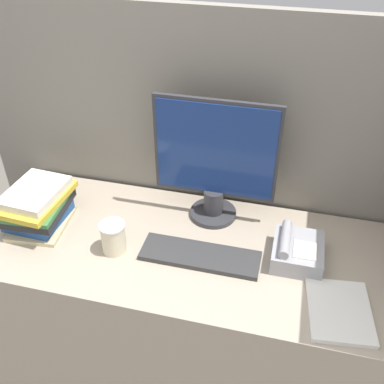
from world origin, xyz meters
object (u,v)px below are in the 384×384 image
object	(u,v)px
mouse	(285,265)
desk_telephone	(297,251)
book_stack	(38,206)
keyboard	(200,256)
monitor	(215,164)
coffee_cup	(113,238)

from	to	relation	value
mouse	desk_telephone	xyz separation A→B (m)	(0.03, 0.06, 0.02)
book_stack	desk_telephone	xyz separation A→B (m)	(1.01, 0.04, -0.04)
keyboard	book_stack	xyz separation A→B (m)	(-0.67, 0.04, 0.07)
monitor	mouse	size ratio (longest dim) A/B	6.77
keyboard	coffee_cup	size ratio (longest dim) A/B	3.56
book_stack	desk_telephone	distance (m)	1.01
monitor	keyboard	bearing A→B (deg)	-88.79
mouse	coffee_cup	bearing A→B (deg)	-174.75
book_stack	mouse	bearing A→B (deg)	-1.09
monitor	coffee_cup	bearing A→B (deg)	-136.66
keyboard	mouse	bearing A→B (deg)	3.83
mouse	book_stack	world-z (taller)	book_stack
monitor	desk_telephone	xyz separation A→B (m)	(0.35, -0.18, -0.21)
monitor	coffee_cup	distance (m)	0.47
coffee_cup	book_stack	world-z (taller)	book_stack
keyboard	mouse	world-z (taller)	mouse
coffee_cup	desk_telephone	size ratio (longest dim) A/B	0.61
mouse	monitor	bearing A→B (deg)	142.48
keyboard	book_stack	bearing A→B (deg)	176.66
monitor	book_stack	distance (m)	0.72
keyboard	desk_telephone	size ratio (longest dim) A/B	2.16
coffee_cup	mouse	bearing A→B (deg)	5.25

